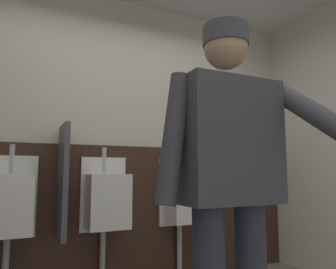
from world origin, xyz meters
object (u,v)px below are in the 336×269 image
object	(u,v)px
urinal_middle	(106,200)
urinal_right	(183,197)
person	(230,176)
urinal_left	(9,204)

from	to	relation	value
urinal_middle	urinal_right	size ratio (longest dim) A/B	1.00
urinal_right	person	xyz separation A→B (m)	(-0.60, -1.57, 0.22)
urinal_left	urinal_right	world-z (taller)	same
urinal_left	person	size ratio (longest dim) A/B	0.73
urinal_middle	urinal_left	bearing A→B (deg)	180.00
urinal_left	urinal_right	size ratio (longest dim) A/B	1.00
urinal_left	person	xyz separation A→B (m)	(0.90, -1.57, 0.22)
person	urinal_middle	bearing A→B (deg)	95.46
urinal_left	person	distance (m)	1.82
person	urinal_left	bearing A→B (deg)	119.82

